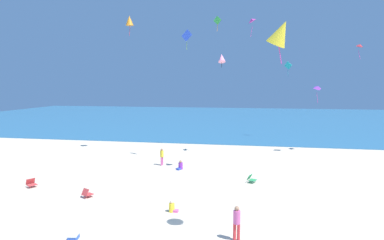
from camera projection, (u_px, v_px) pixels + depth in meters
name	position (u px, v px, depth m)	size (l,w,h in m)	color
ground_plane	(201.00, 174.00, 24.73)	(120.00, 120.00, 0.00)	beige
ocean_water	(230.00, 118.00, 66.21)	(120.00, 60.00, 0.05)	teal
beach_chair_near_camera	(251.00, 179.00, 22.53)	(0.75, 0.73, 0.57)	#2D9956
beach_chair_far_right	(87.00, 193.00, 19.51)	(0.72, 0.76, 0.58)	#D13D3D
beach_chair_far_left	(31.00, 183.00, 21.53)	(0.80, 0.79, 0.58)	#D13D3D
cooler_box	(73.00, 237.00, 14.22)	(0.47, 0.53, 0.23)	#2D56B7
person_1	(172.00, 208.00, 17.31)	(0.53, 0.32, 0.65)	yellow
person_2	(180.00, 166.00, 26.06)	(0.55, 0.67, 0.75)	purple
person_3	(237.00, 221.00, 14.04)	(0.33, 0.33, 1.58)	red
person_4	(162.00, 156.00, 27.32)	(0.36, 0.36, 1.47)	#D8599E
kite_pink	(222.00, 58.00, 24.21)	(0.70, 0.85, 1.13)	pink
kite_red	(360.00, 46.00, 30.26)	(0.65, 0.77, 1.47)	red
kite_blue	(187.00, 36.00, 27.68)	(1.04, 0.49, 1.80)	blue
kite_green	(217.00, 21.00, 32.80)	(0.86, 0.36, 1.56)	green
kite_magenta	(251.00, 20.00, 28.87)	(0.71, 0.85, 1.73)	#DB3DA8
kite_purple	(318.00, 88.00, 31.05)	(0.92, 0.87, 1.76)	purple
kite_yellow	(281.00, 33.00, 12.47)	(1.37, 1.25, 1.80)	yellow
kite_teal	(288.00, 66.00, 39.95)	(0.90, 0.63, 1.92)	#1EADAD
kite_orange	(129.00, 21.00, 31.14)	(1.01, 1.03, 1.97)	orange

